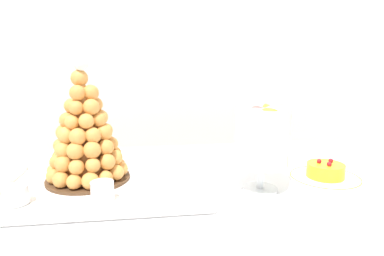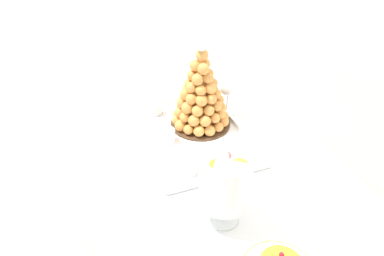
{
  "view_description": "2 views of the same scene",
  "coord_description": "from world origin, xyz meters",
  "px_view_note": "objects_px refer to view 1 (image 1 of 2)",
  "views": [
    {
      "loc": [
        -0.09,
        -0.9,
        1.13
      ],
      "look_at": [
        0.03,
        -0.05,
        0.95
      ],
      "focal_mm": 31.21,
      "sensor_mm": 36.0,
      "label": 1
    },
    {
      "loc": [
        0.91,
        -0.44,
        1.64
      ],
      "look_at": [
        -0.12,
        -0.03,
        0.87
      ],
      "focal_mm": 35.6,
      "sensor_mm": 36.0,
      "label": 2
    }
  ],
  "objects_px": {
    "serving_tray": "(106,187)",
    "dessert_cup_left": "(16,195)",
    "fruit_tart_plate": "(325,173)",
    "croquembouche": "(85,134)",
    "macaron_goblet": "(262,138)",
    "dessert_cup_mid_left": "(102,192)",
    "wine_glass": "(81,131)",
    "dessert_cup_centre": "(180,187)"
  },
  "relations": [
    {
      "from": "fruit_tart_plate",
      "to": "dessert_cup_centre",
      "type": "bearing_deg",
      "value": -170.14
    },
    {
      "from": "dessert_cup_mid_left",
      "to": "macaron_goblet",
      "type": "bearing_deg",
      "value": 4.59
    },
    {
      "from": "dessert_cup_left",
      "to": "fruit_tart_plate",
      "type": "xyz_separation_m",
      "value": [
        0.85,
        0.08,
        -0.01
      ]
    },
    {
      "from": "macaron_goblet",
      "to": "serving_tray",
      "type": "bearing_deg",
      "value": 171.72
    },
    {
      "from": "croquembouche",
      "to": "dessert_cup_mid_left",
      "type": "relative_size",
      "value": 6.18
    },
    {
      "from": "serving_tray",
      "to": "dessert_cup_centre",
      "type": "bearing_deg",
      "value": -22.68
    },
    {
      "from": "dessert_cup_mid_left",
      "to": "fruit_tart_plate",
      "type": "height_order",
      "value": "fruit_tart_plate"
    },
    {
      "from": "dessert_cup_left",
      "to": "wine_glass",
      "type": "bearing_deg",
      "value": 68.99
    },
    {
      "from": "dessert_cup_mid_left",
      "to": "wine_glass",
      "type": "relative_size",
      "value": 0.34
    },
    {
      "from": "croquembouche",
      "to": "macaron_goblet",
      "type": "height_order",
      "value": "croquembouche"
    },
    {
      "from": "croquembouche",
      "to": "dessert_cup_centre",
      "type": "distance_m",
      "value": 0.32
    },
    {
      "from": "dessert_cup_left",
      "to": "wine_glass",
      "type": "xyz_separation_m",
      "value": [
        0.11,
        0.28,
        0.1
      ]
    },
    {
      "from": "serving_tray",
      "to": "dessert_cup_left",
      "type": "bearing_deg",
      "value": -158.09
    },
    {
      "from": "croquembouche",
      "to": "fruit_tart_plate",
      "type": "xyz_separation_m",
      "value": [
        0.71,
        -0.07,
        -0.13
      ]
    },
    {
      "from": "fruit_tart_plate",
      "to": "wine_glass",
      "type": "bearing_deg",
      "value": 164.64
    },
    {
      "from": "croquembouche",
      "to": "macaron_goblet",
      "type": "bearing_deg",
      "value": -14.45
    },
    {
      "from": "dessert_cup_left",
      "to": "dessert_cup_mid_left",
      "type": "relative_size",
      "value": 1.03
    },
    {
      "from": "croquembouche",
      "to": "dessert_cup_centre",
      "type": "xyz_separation_m",
      "value": [
        0.26,
        -0.15,
        -0.12
      ]
    },
    {
      "from": "croquembouche",
      "to": "serving_tray",
      "type": "bearing_deg",
      "value": -47.87
    },
    {
      "from": "dessert_cup_centre",
      "to": "fruit_tart_plate",
      "type": "relative_size",
      "value": 0.26
    },
    {
      "from": "dessert_cup_left",
      "to": "dessert_cup_centre",
      "type": "bearing_deg",
      "value": -0.17
    },
    {
      "from": "dessert_cup_centre",
      "to": "macaron_goblet",
      "type": "xyz_separation_m",
      "value": [
        0.23,
        0.02,
        0.12
      ]
    },
    {
      "from": "serving_tray",
      "to": "dessert_cup_mid_left",
      "type": "bearing_deg",
      "value": -87.54
    },
    {
      "from": "dessert_cup_left",
      "to": "wine_glass",
      "type": "relative_size",
      "value": 0.35
    },
    {
      "from": "macaron_goblet",
      "to": "wine_glass",
      "type": "distance_m",
      "value": 0.58
    },
    {
      "from": "dessert_cup_centre",
      "to": "serving_tray",
      "type": "bearing_deg",
      "value": 157.32
    },
    {
      "from": "serving_tray",
      "to": "wine_glass",
      "type": "height_order",
      "value": "wine_glass"
    },
    {
      "from": "croquembouche",
      "to": "dessert_cup_mid_left",
      "type": "height_order",
      "value": "croquembouche"
    },
    {
      "from": "croquembouche",
      "to": "fruit_tart_plate",
      "type": "relative_size",
      "value": 1.68
    },
    {
      "from": "dessert_cup_centre",
      "to": "macaron_goblet",
      "type": "distance_m",
      "value": 0.26
    },
    {
      "from": "dessert_cup_mid_left",
      "to": "wine_glass",
      "type": "distance_m",
      "value": 0.33
    },
    {
      "from": "dessert_cup_centre",
      "to": "macaron_goblet",
      "type": "height_order",
      "value": "macaron_goblet"
    },
    {
      "from": "wine_glass",
      "to": "fruit_tart_plate",
      "type": "bearing_deg",
      "value": -15.36
    },
    {
      "from": "croquembouche",
      "to": "fruit_tart_plate",
      "type": "bearing_deg",
      "value": -5.47
    },
    {
      "from": "serving_tray",
      "to": "dessert_cup_left",
      "type": "xyz_separation_m",
      "value": [
        -0.2,
        -0.08,
        0.02
      ]
    },
    {
      "from": "dessert_cup_centre",
      "to": "croquembouche",
      "type": "bearing_deg",
      "value": 150.34
    },
    {
      "from": "macaron_goblet",
      "to": "dessert_cup_left",
      "type": "bearing_deg",
      "value": -178.16
    },
    {
      "from": "croquembouche",
      "to": "wine_glass",
      "type": "xyz_separation_m",
      "value": [
        -0.04,
        0.14,
        -0.02
      ]
    },
    {
      "from": "dessert_cup_mid_left",
      "to": "dessert_cup_centre",
      "type": "xyz_separation_m",
      "value": [
        0.2,
        0.01,
        -0.0
      ]
    },
    {
      "from": "croquembouche",
      "to": "wine_glass",
      "type": "distance_m",
      "value": 0.14
    },
    {
      "from": "serving_tray",
      "to": "dessert_cup_centre",
      "type": "distance_m",
      "value": 0.22
    },
    {
      "from": "dessert_cup_mid_left",
      "to": "macaron_goblet",
      "type": "relative_size",
      "value": 0.24
    }
  ]
}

